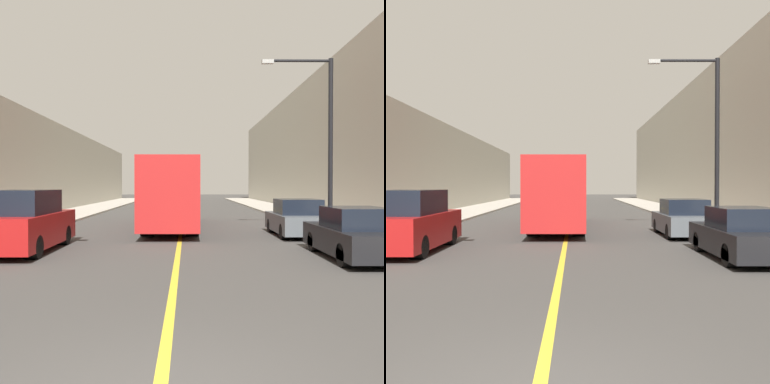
# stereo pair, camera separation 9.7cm
# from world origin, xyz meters

# --- Properties ---
(sidewalk_left) EXTENTS (3.74, 72.00, 0.13)m
(sidewalk_left) POSITION_xyz_m (-8.02, 30.00, 0.06)
(sidewalk_left) COLOR #B2AA9E
(sidewalk_left) RESTS_ON ground
(sidewalk_right) EXTENTS (3.74, 72.00, 0.13)m
(sidewalk_right) POSITION_xyz_m (8.02, 30.00, 0.06)
(sidewalk_right) COLOR #B2AA9E
(sidewalk_right) RESTS_ON ground
(building_row_left) EXTENTS (4.00, 72.00, 7.02)m
(building_row_left) POSITION_xyz_m (-11.89, 30.00, 3.51)
(building_row_left) COLOR #B7B2A3
(building_row_left) RESTS_ON ground
(building_row_right) EXTENTS (4.00, 72.00, 10.64)m
(building_row_right) POSITION_xyz_m (11.89, 30.00, 5.32)
(building_row_right) COLOR #B7B2A3
(building_row_right) RESTS_ON ground
(road_center_line) EXTENTS (0.16, 72.00, 0.01)m
(road_center_line) POSITION_xyz_m (0.00, 30.00, 0.00)
(road_center_line) COLOR gold
(road_center_line) RESTS_ON ground
(bus) EXTENTS (2.40, 11.73, 3.23)m
(bus) POSITION_xyz_m (-0.44, 18.14, 1.74)
(bus) COLOR #AD1E1E
(bus) RESTS_ON ground
(parked_suv_left) EXTENTS (1.93, 4.99, 1.96)m
(parked_suv_left) POSITION_xyz_m (-4.87, 10.22, 0.90)
(parked_suv_left) COLOR maroon
(parked_suv_left) RESTS_ON ground
(car_right_near) EXTENTS (1.78, 4.49, 1.48)m
(car_right_near) POSITION_xyz_m (5.08, 8.72, 0.67)
(car_right_near) COLOR black
(car_right_near) RESTS_ON ground
(car_right_mid) EXTENTS (1.88, 4.25, 1.54)m
(car_right_mid) POSITION_xyz_m (4.83, 14.50, 0.69)
(car_right_mid) COLOR #51565B
(car_right_mid) RESTS_ON ground
(street_lamp_right) EXTENTS (3.07, 0.24, 7.42)m
(street_lamp_right) POSITION_xyz_m (6.15, 15.22, 4.43)
(street_lamp_right) COLOR black
(street_lamp_right) RESTS_ON sidewalk_right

